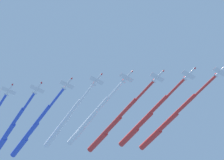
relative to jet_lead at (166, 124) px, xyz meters
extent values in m
cylinder|color=silver|center=(0.36, 46.61, -0.01)|extent=(1.17, 9.00, 1.15)
cylinder|color=black|center=(0.35, 41.86, -0.01)|extent=(0.86, 0.60, 0.86)
ellipsoid|color=black|center=(0.38, 48.59, 0.46)|extent=(0.79, 1.90, 0.71)
cube|color=silver|center=(0.35, 46.07, -0.06)|extent=(8.41, 2.72, 0.49)
cube|color=red|center=(4.20, 46.06, -0.15)|extent=(0.71, 2.30, 0.13)
cube|color=silver|center=(0.35, 42.83, -0.01)|extent=(3.20, 1.11, 0.23)
cube|color=red|center=(0.39, 42.83, 0.94)|extent=(0.20, 1.40, 1.90)
cylinder|color=red|center=(0.32, 33.39, -0.01)|extent=(1.51, 18.78, 1.46)
cylinder|color=red|center=(0.58, 17.06, -0.02)|extent=(2.24, 18.78, 2.19)
cylinder|color=red|center=(0.12, 0.74, -0.01)|extent=(2.97, 18.79, 2.92)
cylinder|color=red|center=(-0.36, -15.59, 0.01)|extent=(3.69, 18.79, 3.64)
cylinder|color=silver|center=(12.94, 35.45, 0.02)|extent=(1.19, 9.01, 1.14)
cone|color=red|center=(12.96, 40.50, 0.02)|extent=(1.09, 1.31, 1.09)
cylinder|color=black|center=(12.91, 30.70, 0.02)|extent=(0.86, 0.60, 0.86)
ellipsoid|color=black|center=(12.96, 37.43, 0.48)|extent=(0.80, 1.90, 0.71)
cube|color=silver|center=(12.93, 34.91, -0.03)|extent=(8.41, 2.74, 0.48)
cube|color=red|center=(9.09, 34.93, 0.19)|extent=(0.71, 2.30, 0.13)
cube|color=red|center=(16.78, 34.90, -0.12)|extent=(0.71, 2.30, 0.13)
cube|color=silver|center=(12.92, 31.67, 0.02)|extent=(3.21, 1.12, 0.23)
cube|color=red|center=(12.96, 31.67, 0.97)|extent=(0.20, 1.40, 1.90)
cylinder|color=red|center=(12.88, 23.01, 0.02)|extent=(1.54, 17.01, 1.46)
cylinder|color=red|center=(13.10, 8.23, 0.00)|extent=(2.27, 17.01, 2.18)
cylinder|color=red|center=(12.62, -6.56, 0.02)|extent=(2.99, 17.02, 2.91)
cylinder|color=red|center=(12.11, -21.34, 0.04)|extent=(3.72, 17.02, 3.64)
cylinder|color=silver|center=(25.51, 24.30, 0.69)|extent=(1.16, 9.01, 1.11)
cone|color=red|center=(25.49, 29.35, 0.69)|extent=(1.06, 1.31, 1.05)
cylinder|color=black|center=(25.54, 19.55, 0.69)|extent=(0.84, 0.60, 0.83)
ellipsoid|color=black|center=(25.51, 26.28, 1.16)|extent=(0.78, 1.90, 0.69)
cube|color=silver|center=(25.52, 23.76, 0.64)|extent=(8.41, 2.74, 0.22)
cube|color=red|center=(21.67, 23.74, 0.75)|extent=(0.71, 2.30, 0.11)
cube|color=red|center=(29.37, 23.78, 0.68)|extent=(0.71, 2.30, 0.11)
cube|color=silver|center=(25.53, 20.52, 0.69)|extent=(3.21, 1.12, 0.13)
cube|color=red|center=(25.54, 20.52, 1.64)|extent=(0.14, 1.40, 1.90)
cylinder|color=red|center=(25.58, 11.28, 0.69)|extent=(1.51, 18.34, 1.41)
cylinder|color=red|center=(25.96, -4.67, 0.69)|extent=(2.21, 18.35, 2.12)
cylinder|color=red|center=(25.63, -20.61, 0.69)|extent=(2.92, 18.35, 2.83)
cylinder|color=red|center=(25.27, -36.56, 0.70)|extent=(3.63, 18.35, 3.53)
cylinder|color=silver|center=(38.09, 13.14, 3.27)|extent=(1.22, 9.01, 1.15)
cone|color=red|center=(38.05, 18.19, 3.27)|extent=(1.10, 1.31, 1.09)
cylinder|color=black|center=(38.13, 8.39, 3.27)|extent=(0.87, 0.61, 0.86)
ellipsoid|color=black|center=(38.10, 15.12, 3.74)|extent=(0.81, 1.91, 0.71)
cube|color=silver|center=(38.09, 12.60, 3.22)|extent=(8.42, 2.77, 0.53)
cube|color=red|center=(34.25, 12.57, 3.47)|extent=(0.72, 2.31, 0.13)
cube|color=red|center=(41.94, 12.63, 3.11)|extent=(0.72, 2.31, 0.13)
cube|color=silver|center=(38.12, 9.36, 3.27)|extent=(3.21, 1.13, 0.25)
cube|color=red|center=(38.17, 9.36, 4.22)|extent=(0.22, 1.40, 1.90)
cylinder|color=white|center=(38.19, 0.95, 3.27)|extent=(1.59, 16.45, 1.46)
cylinder|color=white|center=(38.60, -13.35, 3.25)|extent=(2.32, 16.46, 2.20)
cylinder|color=white|center=(38.30, -27.65, 3.27)|extent=(3.06, 16.46, 2.93)
cylinder|color=white|center=(37.97, -41.95, 3.29)|extent=(3.79, 16.47, 3.66)
cylinder|color=silver|center=(50.67, 1.99, 3.47)|extent=(1.30, 9.02, 1.15)
cone|color=red|center=(50.76, 7.04, 3.47)|extent=(1.11, 1.32, 1.09)
cylinder|color=black|center=(50.59, -2.76, 3.47)|extent=(0.87, 0.61, 0.86)
ellipsoid|color=black|center=(50.72, 3.97, 3.94)|extent=(0.82, 1.91, 0.71)
cube|color=silver|center=(50.66, 1.45, 3.42)|extent=(8.44, 2.84, 0.52)
cube|color=red|center=(46.82, 1.51, 3.67)|extent=(0.74, 2.31, 0.13)
cube|color=red|center=(54.51, 1.38, 3.32)|extent=(0.74, 2.31, 0.13)
cube|color=silver|center=(50.60, -1.79, 3.47)|extent=(3.22, 1.15, 0.25)
cube|color=red|center=(50.65, -1.79, 4.42)|extent=(0.23, 1.40, 1.90)
cylinder|color=white|center=(50.46, -10.14, 3.47)|extent=(1.74, 16.30, 1.46)
cylinder|color=white|center=(50.51, -24.29, 3.46)|extent=(2.47, 16.31, 2.19)
cylinder|color=white|center=(49.86, -38.44, 3.48)|extent=(3.20, 16.32, 2.93)
cylinder|color=white|center=(49.17, -52.58, 3.50)|extent=(3.94, 16.34, 3.66)
cylinder|color=silver|center=(63.25, -9.17, 2.42)|extent=(1.23, 9.01, 1.15)
cone|color=red|center=(63.20, -4.12, 2.42)|extent=(1.11, 1.31, 1.09)
cylinder|color=black|center=(63.29, -13.92, 2.42)|extent=(0.87, 0.61, 0.86)
ellipsoid|color=black|center=(63.25, -7.19, 2.89)|extent=(0.81, 1.91, 0.72)
cube|color=silver|center=(63.25, -9.71, 2.37)|extent=(8.42, 2.77, 0.55)
cube|color=red|center=(59.41, -9.74, 2.63)|extent=(0.72, 2.31, 0.13)
cube|color=red|center=(67.10, -9.67, 2.26)|extent=(0.72, 2.31, 0.13)
cube|color=silver|center=(63.28, -12.95, 2.42)|extent=(3.21, 1.13, 0.26)
cube|color=red|center=(63.33, -12.95, 3.37)|extent=(0.22, 1.40, 1.90)
cylinder|color=blue|center=(63.36, -22.28, 2.42)|extent=(1.63, 18.55, 1.47)
cylinder|color=blue|center=(63.80, -38.39, 2.41)|extent=(2.36, 18.56, 2.20)
cylinder|color=blue|center=(63.54, -54.52, 2.43)|extent=(3.10, 18.56, 2.93)
cylinder|color=blue|center=(63.24, -70.64, 2.45)|extent=(3.83, 18.57, 3.67)
cylinder|color=silver|center=(75.82, -20.32, 1.16)|extent=(1.28, 9.02, 1.13)
cone|color=red|center=(75.91, -15.27, 1.16)|extent=(1.09, 1.32, 1.07)
cylinder|color=black|center=(75.74, -25.07, 1.16)|extent=(0.86, 0.61, 0.85)
ellipsoid|color=black|center=(75.87, -18.34, 1.62)|extent=(0.81, 1.91, 0.70)
cube|color=silver|center=(75.81, -20.86, 1.11)|extent=(8.44, 2.84, 0.35)
cube|color=red|center=(71.97, -20.80, 1.27)|extent=(0.74, 2.31, 0.12)
cube|color=red|center=(79.66, -20.93, 1.08)|extent=(0.74, 2.31, 0.12)
cube|color=silver|center=(75.76, -24.10, 1.16)|extent=(3.22, 1.15, 0.18)
cube|color=red|center=(75.79, -24.10, 2.11)|extent=(0.19, 1.40, 1.90)
cylinder|color=blue|center=(75.62, -32.52, 1.16)|extent=(1.71, 16.47, 1.44)
cylinder|color=blue|center=(75.68, -46.83, 1.15)|extent=(2.43, 16.49, 2.15)
cylinder|color=blue|center=(75.03, -61.13, 1.16)|extent=(3.15, 16.50, 2.87)
cylinder|color=blue|center=(74.35, -75.43, 1.17)|extent=(3.86, 16.51, 3.59)
cylinder|color=silver|center=(88.40, -31.48, 2.39)|extent=(1.29, 9.01, 1.17)
cone|color=red|center=(88.47, -26.43, 2.39)|extent=(1.13, 1.31, 1.11)
cylinder|color=black|center=(88.34, -36.23, 2.39)|extent=(0.88, 0.61, 0.88)
ellipsoid|color=black|center=(88.46, -29.50, 2.86)|extent=(0.83, 1.91, 0.73)
cube|color=silver|center=(88.39, -32.02, 2.34)|extent=(8.43, 2.81, 0.69)
cube|color=red|center=(84.55, -31.97, 2.66)|extent=(0.73, 2.31, 0.15)
cube|color=red|center=(92.24, -32.07, 2.16)|extent=(0.73, 2.31, 0.15)
cube|color=silver|center=(88.35, -35.26, 2.39)|extent=(3.21, 1.14, 0.31)
cube|color=red|center=(88.41, -35.26, 3.34)|extent=(0.26, 1.40, 1.90)
cylinder|color=blue|center=(88.23, -44.76, 2.39)|extent=(1.73, 18.95, 1.49)
camera|label=1|loc=(111.67, 106.09, -159.67)|focal=58.31mm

